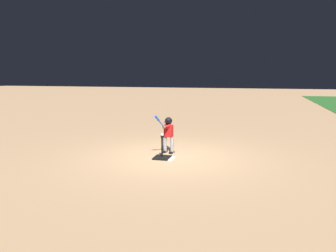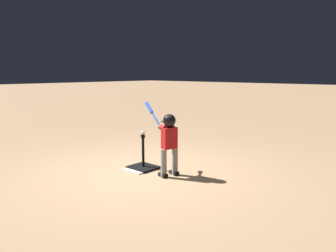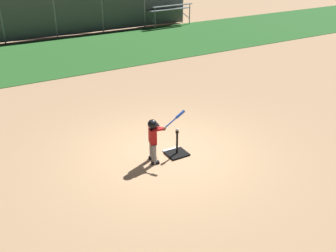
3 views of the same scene
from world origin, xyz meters
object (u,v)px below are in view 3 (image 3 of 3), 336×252
batting_tee (177,152)px  bleachers_far_left (162,13)px  bleachers_far_right (59,23)px  baseball (177,129)px  batter_child (154,135)px

batting_tee → bleachers_far_left: 15.92m
batting_tee → bleachers_far_right: size_ratio=0.17×
baseball → bleachers_far_right: (1.56, 14.69, -0.16)m
bleachers_far_right → batting_tee: bearing=-96.1°
batter_child → bleachers_far_left: 16.21m
batter_child → bleachers_far_right: (2.17, 14.70, -0.17)m
bleachers_far_left → batter_child: bearing=-120.4°
bleachers_far_right → bleachers_far_left: size_ratio=1.30×
baseball → batter_child: bearing=-179.8°
baseball → bleachers_far_right: 14.78m
batter_child → bleachers_far_left: bleachers_far_left is taller
batting_tee → batter_child: batter_child is taller
baseball → bleachers_far_left: (7.60, 13.98, -0.06)m
baseball → bleachers_far_left: bleachers_far_left is taller
batting_tee → baseball: (0.00, 0.00, 0.59)m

